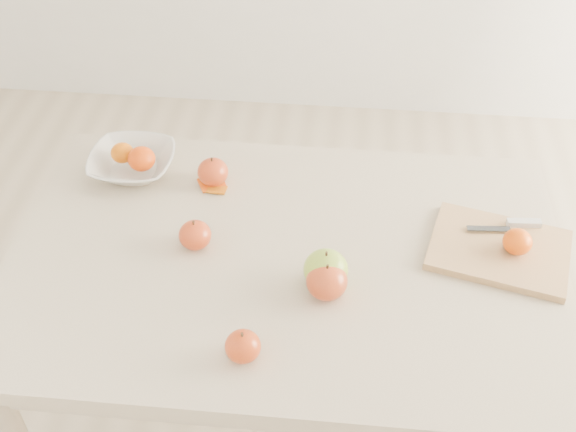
{
  "coord_description": "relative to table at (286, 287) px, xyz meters",
  "views": [
    {
      "loc": [
        0.11,
        -1.1,
        1.85
      ],
      "look_at": [
        0.0,
        0.05,
        0.82
      ],
      "focal_mm": 45.0,
      "sensor_mm": 36.0,
      "label": 1
    }
  ],
  "objects": [
    {
      "name": "apple_red_a",
      "position": [
        -0.2,
        0.23,
        0.13
      ],
      "size": [
        0.07,
        0.07,
        0.07
      ],
      "primitive_type": "ellipsoid",
      "color": "maroon",
      "rests_on": "table"
    },
    {
      "name": "table",
      "position": [
        0.0,
        0.0,
        0.0
      ],
      "size": [
        1.2,
        0.8,
        0.75
      ],
      "color": "beige",
      "rests_on": "ground"
    },
    {
      "name": "board_tangerine",
      "position": [
        0.49,
        0.04,
        0.14
      ],
      "size": [
        0.06,
        0.06,
        0.05
      ],
      "primitive_type": "ellipsoid",
      "color": "#D54007",
      "rests_on": "cutting_board"
    },
    {
      "name": "fruit_bowl",
      "position": [
        -0.4,
        0.26,
        0.12
      ],
      "size": [
        0.21,
        0.21,
        0.05
      ],
      "primitive_type": "imported",
      "color": "silver",
      "rests_on": "table"
    },
    {
      "name": "paring_knife",
      "position": [
        0.5,
        0.12,
        0.12
      ],
      "size": [
        0.17,
        0.05,
        0.01
      ],
      "color": "silver",
      "rests_on": "cutting_board"
    },
    {
      "name": "orange_peel_a",
      "position": [
        -0.2,
        0.22,
        0.1
      ],
      "size": [
        0.07,
        0.07,
        0.01
      ],
      "primitive_type": "cube",
      "rotation": [
        0.21,
        0.0,
        0.52
      ],
      "color": "#E2550F",
      "rests_on": "table"
    },
    {
      "name": "bowl_tangerine_far",
      "position": [
        -0.37,
        0.24,
        0.15
      ],
      "size": [
        0.07,
        0.07,
        0.06
      ],
      "primitive_type": "ellipsoid",
      "color": "#E44708",
      "rests_on": "fruit_bowl"
    },
    {
      "name": "apple_red_b",
      "position": [
        -0.2,
        0.01,
        0.13
      ],
      "size": [
        0.07,
        0.07,
        0.06
      ],
      "primitive_type": "ellipsoid",
      "color": "maroon",
      "rests_on": "table"
    },
    {
      "name": "cutting_board",
      "position": [
        0.46,
        0.05,
        0.11
      ],
      "size": [
        0.33,
        0.28,
        0.02
      ],
      "primitive_type": "cube",
      "rotation": [
        0.0,
        0.0,
        -0.25
      ],
      "color": "tan",
      "rests_on": "table"
    },
    {
      "name": "apple_red_e",
      "position": [
        0.09,
        -0.1,
        0.14
      ],
      "size": [
        0.08,
        0.08,
        0.08
      ],
      "primitive_type": "ellipsoid",
      "color": "maroon",
      "rests_on": "table"
    },
    {
      "name": "orange_peel_b",
      "position": [
        -0.19,
        0.2,
        0.1
      ],
      "size": [
        0.05,
        0.04,
        0.01
      ],
      "primitive_type": "cube",
      "rotation": [
        -0.14,
        0.0,
        -0.07
      ],
      "color": "#C7690E",
      "rests_on": "table"
    },
    {
      "name": "apple_red_c",
      "position": [
        -0.05,
        -0.28,
        0.13
      ],
      "size": [
        0.07,
        0.07,
        0.06
      ],
      "primitive_type": "ellipsoid",
      "color": "maroon",
      "rests_on": "table"
    },
    {
      "name": "apple_green",
      "position": [
        0.09,
        -0.07,
        0.14
      ],
      "size": [
        0.09,
        0.09,
        0.08
      ],
      "primitive_type": "ellipsoid",
      "color": "#689B18",
      "rests_on": "table"
    },
    {
      "name": "bowl_tangerine_near",
      "position": [
        -0.43,
        0.27,
        0.15
      ],
      "size": [
        0.06,
        0.06,
        0.05
      ],
      "primitive_type": "ellipsoid",
      "color": "#C85D07",
      "rests_on": "fruit_bowl"
    }
  ]
}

